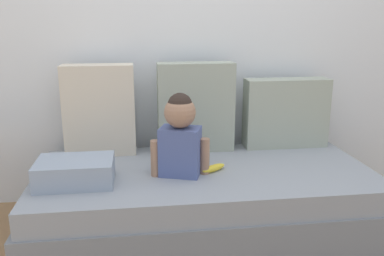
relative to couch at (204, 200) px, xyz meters
name	(u,v)px	position (x,y,z in m)	size (l,w,h in m)	color
ground_plane	(204,229)	(0.00, 0.00, -0.19)	(12.00, 12.00, 0.00)	#93704C
back_wall	(191,26)	(0.00, 0.60, 1.00)	(5.19, 0.10, 2.38)	silver
couch	(204,200)	(0.00, 0.00, 0.00)	(1.99, 0.95, 0.39)	gray
throw_pillow_left	(100,110)	(-0.62, 0.37, 0.49)	(0.44, 0.16, 0.58)	beige
throw_pillow_center	(196,107)	(0.00, 0.37, 0.49)	(0.49, 0.16, 0.58)	#99A393
throw_pillow_right	(286,113)	(0.62, 0.37, 0.43)	(0.56, 0.16, 0.46)	#99A393
toddler	(180,134)	(-0.15, -0.07, 0.43)	(0.33, 0.21, 0.47)	#4C5B93
banana	(214,168)	(0.04, -0.05, 0.22)	(0.17, 0.04, 0.04)	yellow
folded_blanket	(75,172)	(-0.72, -0.12, 0.26)	(0.40, 0.28, 0.13)	#8E9EB2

